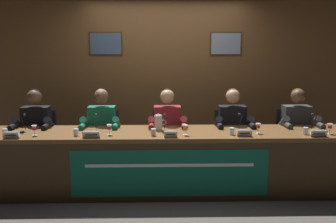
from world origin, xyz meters
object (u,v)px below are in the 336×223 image
(water_cup_right, at_px, (232,132))
(nameplate_far_left, at_px, (11,135))
(water_cup_far_right, at_px, (305,131))
(microphone_far_right, at_px, (315,126))
(panelist_left, at_px, (101,128))
(panelist_center, at_px, (167,128))
(juice_glass_right, at_px, (258,126))
(juice_glass_left, at_px, (109,128))
(nameplate_center, at_px, (171,134))
(panelist_far_right, at_px, (298,127))
(chair_left, at_px, (104,144))
(microphone_center, at_px, (165,126))
(water_cup_far_left, at_px, (5,133))
(panelist_far_left, at_px, (35,128))
(water_pitcher_central, at_px, (158,123))
(nameplate_right, at_px, (244,133))
(chair_right, at_px, (229,143))
(juice_glass_far_right, at_px, (330,127))
(nameplate_left, at_px, (91,134))
(microphone_left, at_px, (95,126))
(nameplate_far_right, at_px, (319,133))
(panelist_right, at_px, (233,127))
(water_cup_left, at_px, (76,133))
(microphone_right, at_px, (241,126))
(chair_far_right, at_px, (291,143))
(microphone_far_left, at_px, (23,126))
(conference_table, at_px, (168,152))
(water_cup_center, at_px, (153,133))
(chair_far_left, at_px, (41,145))
(juice_glass_far_left, at_px, (34,128))
(chair_center, at_px, (167,144))

(water_cup_right, bearing_deg, nameplate_far_left, -177.49)
(water_cup_right, relative_size, water_cup_far_right, 1.00)
(microphone_far_right, bearing_deg, panelist_left, 171.22)
(panelist_center, distance_m, juice_glass_right, 1.20)
(juice_glass_left, relative_size, nameplate_center, 0.82)
(panelist_far_right, bearing_deg, microphone_far_right, -84.38)
(chair_left, bearing_deg, microphone_center, -36.04)
(panelist_left, bearing_deg, panelist_far_right, 0.00)
(microphone_center, bearing_deg, water_cup_far_left, -175.70)
(panelist_far_left, distance_m, microphone_center, 1.78)
(panelist_far_right, xyz_separation_m, water_pitcher_central, (-1.88, -0.29, 0.13))
(nameplate_right, distance_m, panelist_far_right, 1.09)
(chair_right, bearing_deg, juice_glass_left, -155.28)
(juice_glass_far_right, bearing_deg, nameplate_left, -177.32)
(microphone_left, relative_size, water_cup_far_right, 2.54)
(nameplate_center, bearing_deg, nameplate_far_right, -0.07)
(panelist_far_left, height_order, microphone_center, panelist_far_left)
(panelist_right, relative_size, juice_glass_far_right, 10.00)
(water_cup_far_right, relative_size, water_pitcher_central, 0.40)
(chair_right, bearing_deg, panelist_far_right, -12.77)
(panelist_left, relative_size, microphone_center, 5.74)
(panelist_right, bearing_deg, water_cup_left, -163.81)
(water_cup_right, xyz_separation_m, microphone_right, (0.14, 0.17, 0.04))
(panelist_far_right, distance_m, juice_glass_far_right, 0.58)
(water_cup_right, relative_size, juice_glass_far_right, 0.69)
(panelist_far_left, bearing_deg, water_cup_far_left, -105.21)
(chair_far_right, relative_size, water_cup_far_right, 10.74)
(water_cup_far_left, bearing_deg, microphone_right, 3.30)
(microphone_far_left, xyz_separation_m, water_pitcher_central, (1.66, 0.08, 0.02))
(conference_table, xyz_separation_m, panelist_right, (0.88, 0.49, 0.19))
(panelist_right, bearing_deg, juice_glass_left, -161.54)
(juice_glass_right, bearing_deg, juice_glass_far_right, -2.46)
(water_cup_center, relative_size, chair_right, 0.09)
(chair_far_left, bearing_deg, panelist_right, -4.32)
(microphone_right, bearing_deg, nameplate_far_left, -174.08)
(juice_glass_far_left, xyz_separation_m, nameplate_right, (2.46, -0.09, -0.05))
(juice_glass_left, relative_size, panelist_right, 0.10)
(nameplate_right, bearing_deg, water_cup_far_right, 6.00)
(nameplate_left, height_order, panelist_far_right, panelist_far_right)
(panelist_left, relative_size, chair_far_right, 1.36)
(nameplate_center, bearing_deg, microphone_far_right, 8.14)
(microphone_center, bearing_deg, nameplate_far_left, -171.64)
(nameplate_far_left, distance_m, juice_glass_right, 2.88)
(water_pitcher_central, bearing_deg, juice_glass_far_right, -6.91)
(nameplate_far_left, xyz_separation_m, microphone_center, (1.76, 0.26, 0.03))
(juice_glass_far_left, distance_m, chair_far_right, 3.44)
(juice_glass_left, xyz_separation_m, nameplate_right, (1.58, -0.11, -0.05))
(water_cup_left, xyz_separation_m, nameplate_center, (1.11, -0.10, 0.00))
(chair_center, distance_m, water_cup_center, 0.88)
(nameplate_far_left, height_order, nameplate_far_right, same)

